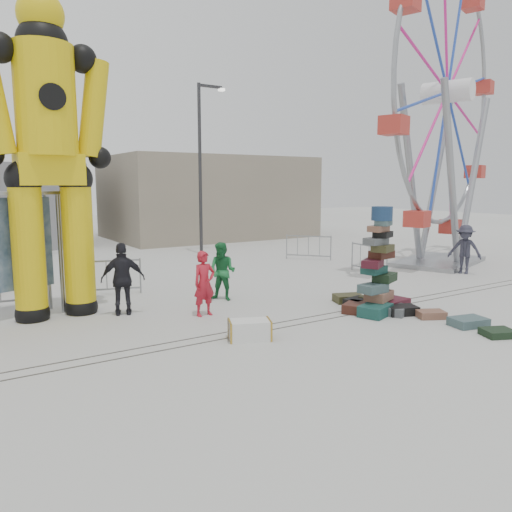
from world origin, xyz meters
TOP-DOWN VIEW (x-y plane):
  - ground at (0.00, 0.00)m, footprint 90.00×90.00m
  - track_line_near at (0.00, 0.60)m, footprint 40.00×0.04m
  - track_line_far at (0.00, 1.00)m, footprint 40.00×0.04m
  - building_right at (7.00, 20.00)m, footprint 12.00×8.00m
  - lamp_post_right at (3.09, 13.00)m, footprint 1.41×0.25m
  - lamp_post_left at (-3.91, 15.00)m, footprint 1.41×0.25m
  - suitcase_tower at (2.03, 0.55)m, footprint 2.08×1.80m
  - crash_test_dummy at (-5.28, 4.54)m, footprint 3.21×1.42m
  - ferris_wheel at (10.13, 4.79)m, footprint 10.25×3.92m
  - steamer_trunk at (-2.15, 0.27)m, footprint 1.05×0.84m
  - row_case_0 at (2.06, 1.68)m, footprint 0.94×0.80m
  - row_case_1 at (2.35, 0.91)m, footprint 0.94×0.82m
  - row_case_2 at (2.28, -0.09)m, footprint 0.92×0.76m
  - row_case_3 at (2.65, -0.71)m, footprint 0.81×0.71m
  - row_case_4 at (2.79, -1.68)m, footprint 0.94×0.74m
  - row_case_5 at (2.63, -2.53)m, footprint 0.83×0.76m
  - barricade_dummy_c at (-3.50, 6.33)m, footprint 1.94×0.67m
  - barricade_wheel_front at (5.91, 4.70)m, footprint 0.30×2.00m
  - barricade_wheel_back at (6.17, 8.67)m, footprint 1.37×1.59m
  - pedestrian_red at (-2.07, 2.59)m, footprint 0.64×0.45m
  - pedestrian_green at (-0.85, 3.85)m, footprint 1.01×1.04m
  - pedestrian_black at (-3.80, 3.78)m, footprint 1.19×0.78m
  - pedestrian_grey at (8.91, 2.74)m, footprint 1.12×1.37m

SIDE VIEW (x-z plane):
  - ground at x=0.00m, z-range 0.00..0.00m
  - track_line_near at x=0.00m, z-range 0.00..0.01m
  - track_line_far at x=0.00m, z-range 0.00..0.01m
  - row_case_5 at x=2.63m, z-range 0.00..0.16m
  - row_case_1 at x=2.35m, z-range 0.00..0.17m
  - row_case_3 at x=2.65m, z-range 0.00..0.19m
  - row_case_4 at x=2.79m, z-range 0.00..0.21m
  - row_case_0 at x=2.06m, z-range 0.00..0.22m
  - row_case_2 at x=2.28m, z-range 0.00..0.23m
  - steamer_trunk at x=-2.15m, z-range 0.00..0.43m
  - barricade_dummy_c at x=-3.50m, z-range 0.00..1.10m
  - barricade_wheel_front at x=5.91m, z-range 0.00..1.10m
  - barricade_wheel_back at x=6.17m, z-range 0.00..1.10m
  - suitcase_tower at x=2.03m, z-range -0.61..2.17m
  - pedestrian_red at x=-2.07m, z-range 0.00..1.68m
  - pedestrian_green at x=-0.85m, z-range 0.00..1.69m
  - pedestrian_grey at x=8.91m, z-range 0.00..1.84m
  - pedestrian_black at x=-3.80m, z-range 0.00..1.88m
  - building_right at x=7.00m, z-range 0.00..5.00m
  - crash_test_dummy at x=-5.28m, z-range 0.22..8.33m
  - lamp_post_right at x=3.09m, z-range 0.48..8.48m
  - lamp_post_left at x=-3.91m, z-range 0.48..8.48m
  - ferris_wheel at x=10.13m, z-range -0.10..12.39m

